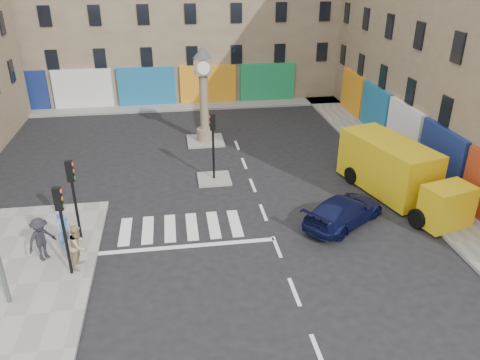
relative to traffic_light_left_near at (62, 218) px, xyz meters
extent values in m
plane|color=black|center=(8.30, -0.20, -2.62)|extent=(120.00, 120.00, 0.00)
cube|color=gray|center=(17.00, 9.80, -2.55)|extent=(2.60, 30.00, 0.15)
cube|color=gray|center=(4.30, 22.00, -2.55)|extent=(32.00, 2.40, 0.15)
cube|color=gray|center=(6.30, 7.80, -2.56)|extent=(1.80, 1.80, 0.12)
cube|color=gray|center=(6.30, 13.80, -2.56)|extent=(2.40, 2.40, 0.12)
cylinder|color=black|center=(0.00, 0.00, -1.07)|extent=(0.12, 0.12, 2.80)
cube|color=black|center=(0.00, 0.00, 0.78)|extent=(0.28, 0.22, 0.90)
cylinder|color=black|center=(0.00, 2.40, -1.07)|extent=(0.12, 0.12, 2.80)
cube|color=black|center=(0.00, 2.40, 0.78)|extent=(0.28, 0.22, 0.90)
cylinder|color=black|center=(6.30, 7.80, -1.10)|extent=(0.12, 0.12, 2.80)
cube|color=black|center=(6.30, 7.80, 0.75)|extent=(0.28, 0.22, 0.90)
cylinder|color=#89755A|center=(6.30, 13.80, -2.10)|extent=(1.10, 1.10, 0.80)
cylinder|color=#89755A|center=(6.30, 13.80, 0.10)|extent=(0.56, 0.56, 3.60)
cube|color=#89755A|center=(6.30, 13.80, 2.40)|extent=(1.00, 1.00, 1.00)
cylinder|color=white|center=(6.30, 13.28, 2.40)|extent=(0.80, 0.06, 0.80)
cone|color=#333338|center=(6.30, 13.80, 3.25)|extent=(1.20, 1.20, 0.70)
imported|color=black|center=(11.77, 2.27, -1.96)|extent=(4.80, 4.15, 1.33)
cube|color=gold|center=(15.12, 5.27, -1.19)|extent=(3.63, 5.91, 2.64)
cube|color=gold|center=(16.18, 1.28, -1.53)|extent=(2.46, 1.89, 1.95)
cube|color=black|center=(16.20, 1.22, -1.07)|extent=(2.15, 1.50, 0.80)
cylinder|color=black|center=(14.96, 1.43, -2.16)|extent=(0.51, 0.96, 0.92)
cylinder|color=black|center=(17.17, 2.02, -2.16)|extent=(0.51, 0.96, 0.92)
cylinder|color=black|center=(13.66, 6.31, -2.16)|extent=(0.51, 0.96, 0.92)
cylinder|color=black|center=(15.88, 6.90, -2.16)|extent=(0.51, 0.96, 0.92)
imported|color=#5683C4|center=(-0.51, 1.78, -1.54)|extent=(0.68, 0.80, 1.87)
imported|color=tan|center=(0.30, 0.46, -1.56)|extent=(0.85, 1.01, 1.82)
imported|color=black|center=(-1.23, 1.14, -1.54)|extent=(1.32, 1.37, 1.87)
camera|label=1|loc=(4.27, -15.56, 8.63)|focal=35.00mm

